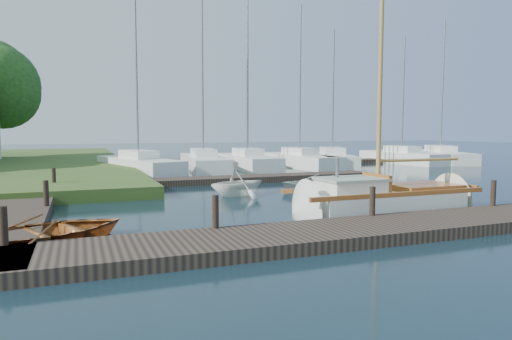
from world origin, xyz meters
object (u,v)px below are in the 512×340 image
object	(u,v)px
mooring_post_0	(4,226)
mooring_post_3	(493,193)
marina_boat_2	(248,160)
mooring_post_2	(372,201)
mooring_post_5	(54,178)
marina_boat_7	(440,155)
marina_boat_4	(332,159)
mooring_post_4	(46,193)
tender_c	(325,181)
marina_boat_3	(300,159)
sailboat	(387,202)
mooring_post_1	(215,212)
tender_d	(366,177)
marina_boat_0	(139,163)
dinghy	(47,228)
tender_b	(238,180)
marina_boat_6	(402,156)
marina_boat_1	(203,161)

from	to	relation	value
mooring_post_0	mooring_post_3	distance (m)	13.50
marina_boat_2	mooring_post_2	bearing A→B (deg)	170.80
mooring_post_5	marina_boat_7	bearing A→B (deg)	17.50
marina_boat_4	mooring_post_4	bearing A→B (deg)	145.06
tender_c	marina_boat_3	distance (m)	12.63
marina_boat_3	sailboat	bearing A→B (deg)	157.85
sailboat	mooring_post_4	bearing A→B (deg)	161.11
mooring_post_1	marina_boat_2	size ratio (longest dim) A/B	0.07
mooring_post_5	tender_d	world-z (taller)	mooring_post_5
marina_boat_0	marina_boat_3	xyz separation A→B (m)	(11.36, 0.22, -0.00)
mooring_post_4	marina_boat_7	world-z (taller)	marina_boat_7
dinghy	tender_b	xyz separation A→B (m)	(6.68, 5.79, 0.26)
mooring_post_2	marina_boat_6	xyz separation A→B (m)	(16.71, 19.39, -0.14)
marina_boat_0	marina_boat_4	world-z (taller)	marina_boat_0
mooring_post_1	tender_c	bearing A→B (deg)	45.16
mooring_post_0	dinghy	xyz separation A→B (m)	(0.74, 1.05, -0.31)
mooring_post_5	marina_boat_4	bearing A→B (deg)	25.25
mooring_post_5	tender_d	xyz separation A→B (m)	(13.36, -2.76, -0.23)
mooring_post_4	mooring_post_2	bearing A→B (deg)	-30.47
mooring_post_4	tender_b	bearing A→B (deg)	14.89
dinghy	tender_b	bearing A→B (deg)	-72.36
mooring_post_3	marina_boat_4	distance (m)	19.41
mooring_post_3	tender_d	world-z (taller)	mooring_post_3
mooring_post_5	marina_boat_6	distance (m)	26.90
mooring_post_0	mooring_post_2	size ratio (longest dim) A/B	1.00
tender_d	marina_boat_0	bearing A→B (deg)	9.38
marina_boat_6	marina_boat_7	distance (m)	3.72
tender_b	marina_boat_1	world-z (taller)	marina_boat_1
mooring_post_1	mooring_post_3	world-z (taller)	same
mooring_post_5	marina_boat_1	distance (m)	13.04
marina_boat_0	marina_boat_2	size ratio (longest dim) A/B	0.99
tender_c	marina_boat_2	distance (m)	12.01
sailboat	marina_boat_1	size ratio (longest dim) A/B	0.86
marina_boat_2	marina_boat_4	distance (m)	6.43
mooring_post_0	marina_boat_2	bearing A→B (deg)	57.08
sailboat	dinghy	distance (m)	9.90
tender_b	marina_boat_7	xyz separation A→B (m)	(22.00, 12.28, -0.08)
dinghy	marina_boat_6	world-z (taller)	marina_boat_6
marina_boat_6	marina_boat_4	bearing A→B (deg)	93.49
marina_boat_1	marina_boat_7	distance (m)	20.07
mooring_post_3	mooring_post_4	bearing A→B (deg)	158.96
mooring_post_1	mooring_post_5	bearing A→B (deg)	111.80
tender_d	marina_boat_7	bearing A→B (deg)	-80.92
dinghy	marina_boat_2	bearing A→B (deg)	-56.05
marina_boat_1	marina_boat_7	size ratio (longest dim) A/B	0.99
sailboat	marina_boat_3	world-z (taller)	marina_boat_3
mooring_post_1	marina_boat_4	distance (m)	23.54
marina_boat_0	marina_boat_7	size ratio (longest dim) A/B	1.03
dinghy	marina_boat_7	world-z (taller)	marina_boat_7
marina_boat_0	marina_boat_6	size ratio (longest dim) A/B	1.19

